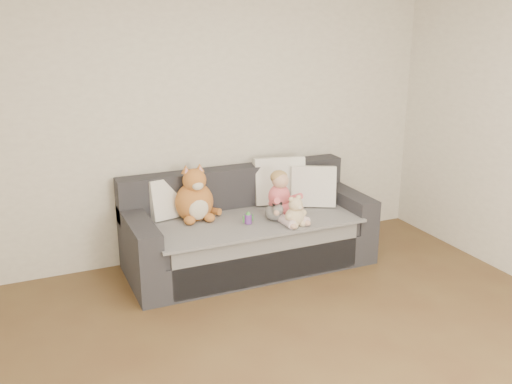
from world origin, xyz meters
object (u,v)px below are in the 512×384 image
Objects in this scene: toddler at (282,199)px; plush_cat at (195,199)px; teddy_bear at (295,214)px; sippy_cup at (248,217)px; sofa at (248,232)px.

plush_cat reaches higher than toddler.
teddy_bear is 0.41m from sippy_cup.
sofa is 4.21× the size of plush_cat.
toddler reaches higher than sippy_cup.
plush_cat is 4.65× the size of sippy_cup.
sofa is 0.59m from plush_cat.
sippy_cup is at bearing -111.58° from sofa.
teddy_bear is at bearing -31.18° from sippy_cup.
plush_cat reaches higher than sofa.
sofa is at bearing 108.47° from teddy_bear.
sippy_cup is (-0.08, -0.20, 0.22)m from sofa.
sippy_cup is (-0.35, 0.21, -0.05)m from teddy_bear.
plush_cat is (-0.46, 0.10, 0.35)m from sofa.
sofa is 0.31m from sippy_cup.
plush_cat is 0.89m from teddy_bear.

